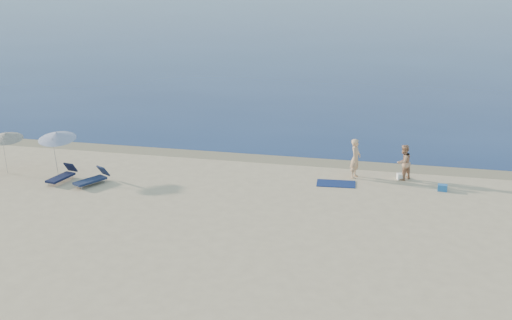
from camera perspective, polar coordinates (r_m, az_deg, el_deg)
The scene contains 11 objects.
sea at distance 112.72m, azimuth 9.79°, elevation 12.41°, with size 240.00×160.00×0.01m, color #0C1D49.
wet_sand_strip at distance 33.64m, azimuth 2.04°, elevation 0.07°, with size 240.00×1.60×0.00m, color #847254.
person_left at distance 31.00m, azimuth 8.84°, elevation 0.15°, with size 0.70×0.46×1.92m, color tan.
person_right at distance 31.17m, azimuth 12.99°, elevation -0.20°, with size 0.84×0.65×1.72m, color tan.
beach_towel at distance 30.29m, azimuth 7.13°, elevation -2.09°, with size 1.80×1.00×0.03m, color #0F1C4B.
white_bag at distance 31.39m, azimuth 12.73°, elevation -1.43°, with size 0.34×0.29×0.29m, color white.
blue_cooler at distance 30.35m, azimuth 16.24°, elevation -2.38°, with size 0.42×0.30×0.30m, color #2063B0.
umbrella_near at distance 32.03m, azimuth -17.29°, elevation 2.06°, with size 2.04×2.06×2.34m.
umbrella_far at distance 33.41m, azimuth -21.34°, elevation 2.01°, with size 2.12×2.13×2.17m.
lounger_left at distance 31.68m, azimuth -16.83°, elevation -1.34°, with size 0.88×1.78×0.75m.
lounger_right at distance 30.84m, azimuth -14.33°, elevation -1.64°, with size 1.32×1.79×0.76m.
Camera 1 is at (5.79, -12.10, 10.30)m, focal length 45.00 mm.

